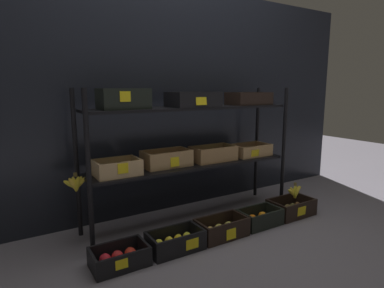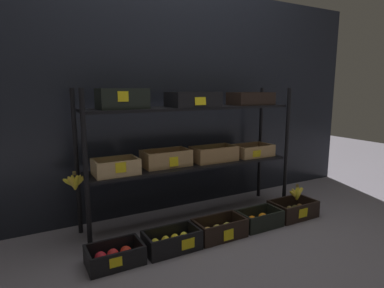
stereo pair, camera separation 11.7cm
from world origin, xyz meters
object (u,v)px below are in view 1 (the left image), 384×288
Objects in this scene: crate_ground_apple_gold at (222,230)px; crate_ground_orange at (259,219)px; display_rack at (191,137)px; crate_ground_lemon at (175,243)px; crate_ground_kiwi at (291,209)px; crate_ground_apple_red at (120,258)px; banana_bunch_loose at (295,192)px.

crate_ground_apple_gold reaches higher than crate_ground_orange.
crate_ground_lemon is (-0.35, -0.38, -0.63)m from display_rack.
display_rack is 4.99× the size of crate_ground_apple_gold.
crate_ground_kiwi is (1.12, 0.02, -0.00)m from crate_ground_lemon.
crate_ground_orange is (1.13, -0.00, 0.00)m from crate_ground_apple_red.
crate_ground_orange is 0.37m from crate_ground_kiwi.
display_rack reaches higher than crate_ground_lemon.
display_rack is at bearing 47.50° from crate_ground_lemon.
banana_bunch_loose is at bearing -24.89° from display_rack.
display_rack is at bearing 154.47° from crate_ground_kiwi.
banana_bunch_loose reaches higher than crate_ground_kiwi.
banana_bunch_loose reaches higher than crate_ground_apple_red.
crate_ground_apple_gold is (0.38, 0.00, -0.00)m from crate_ground_lemon.
crate_ground_kiwi is at bearing 173.21° from banana_bunch_loose.
banana_bunch_loose is (1.53, 0.00, 0.15)m from crate_ground_apple_red.
crate_ground_apple_gold reaches higher than crate_ground_apple_red.
banana_bunch_loose is at bearing 0.90° from crate_ground_apple_gold.
crate_ground_lemon is 0.75m from crate_ground_orange.
crate_ground_apple_gold is at bearing -178.79° from crate_ground_kiwi.
crate_ground_orange is 0.89× the size of crate_ground_kiwi.
crate_ground_lemon is 1.09× the size of crate_ground_orange.
crate_ground_apple_gold is 0.98× the size of crate_ground_kiwi.
crate_ground_apple_red is 0.92× the size of crate_ground_lemon.
crate_ground_lemon is 1.12m from crate_ground_kiwi.
crate_ground_orange is at bearing -179.00° from banana_bunch_loose.
crate_ground_orange is 1.91× the size of banana_bunch_loose.
banana_bunch_loose is at bearing 0.61° from crate_ground_lemon.
crate_ground_orange is (0.75, 0.01, -0.00)m from crate_ground_lemon.
display_rack reaches higher than crate_ground_orange.
crate_ground_apple_red is at bearing -152.86° from display_rack.
crate_ground_lemon is (0.38, -0.01, 0.00)m from crate_ground_apple_red.
display_rack is at bearing 136.58° from crate_ground_orange.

